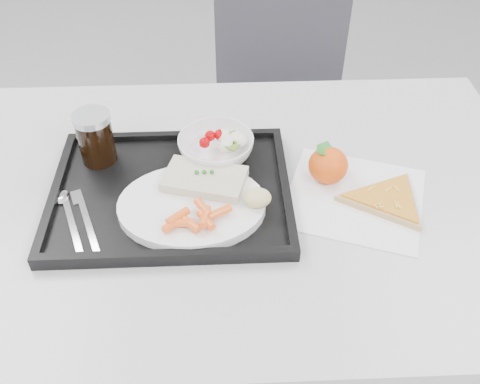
% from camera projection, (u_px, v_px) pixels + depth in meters
% --- Properties ---
extents(table, '(1.20, 0.80, 0.75)m').
position_uv_depth(table, '(237.00, 215.00, 1.08)').
color(table, '#A7A7A9').
rests_on(table, ground).
extents(chair, '(0.49, 0.49, 0.93)m').
position_uv_depth(chair, '(282.00, 89.00, 1.71)').
color(chair, '#36353C').
rests_on(chair, ground).
extents(tray, '(0.45, 0.35, 0.03)m').
position_uv_depth(tray, '(171.00, 192.00, 1.02)').
color(tray, black).
rests_on(tray, table).
extents(dinner_plate, '(0.27, 0.27, 0.02)m').
position_uv_depth(dinner_plate, '(192.00, 206.00, 0.97)').
color(dinner_plate, white).
rests_on(dinner_plate, tray).
extents(fish_fillet, '(0.17, 0.13, 0.03)m').
position_uv_depth(fish_fillet, '(205.00, 179.00, 1.00)').
color(fish_fillet, beige).
rests_on(fish_fillet, dinner_plate).
extents(bread_roll, '(0.06, 0.05, 0.03)m').
position_uv_depth(bread_roll, '(257.00, 198.00, 0.95)').
color(bread_roll, tan).
rests_on(bread_roll, dinner_plate).
extents(salad_bowl, '(0.15, 0.15, 0.05)m').
position_uv_depth(salad_bowl, '(216.00, 148.00, 1.07)').
color(salad_bowl, white).
rests_on(salad_bowl, tray).
extents(cola_glass, '(0.07, 0.07, 0.11)m').
position_uv_depth(cola_glass, '(95.00, 137.00, 1.05)').
color(cola_glass, black).
rests_on(cola_glass, tray).
extents(cutlery, '(0.11, 0.17, 0.01)m').
position_uv_depth(cutlery, '(74.00, 212.00, 0.97)').
color(cutlery, silver).
rests_on(cutlery, tray).
extents(napkin, '(0.32, 0.31, 0.00)m').
position_uv_depth(napkin, '(355.00, 198.00, 1.02)').
color(napkin, white).
rests_on(napkin, table).
extents(tangerine, '(0.08, 0.08, 0.07)m').
position_uv_depth(tangerine, '(328.00, 165.00, 1.04)').
color(tangerine, orange).
rests_on(tangerine, napkin).
extents(pizza_slice, '(0.22, 0.22, 0.02)m').
position_uv_depth(pizza_slice, '(387.00, 200.00, 1.00)').
color(pizza_slice, tan).
rests_on(pizza_slice, napkin).
extents(carrot_pile, '(0.12, 0.07, 0.02)m').
position_uv_depth(carrot_pile, '(195.00, 218.00, 0.92)').
color(carrot_pile, '#F85D1C').
rests_on(carrot_pile, dinner_plate).
extents(salad_contents, '(0.10, 0.08, 0.03)m').
position_uv_depth(salad_contents, '(227.00, 140.00, 1.08)').
color(salad_contents, '#A50004').
rests_on(salad_contents, salad_bowl).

